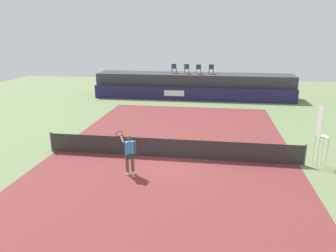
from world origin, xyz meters
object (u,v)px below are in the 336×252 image
(net_post_near, at_px, (51,142))
(tennis_player, at_px, (129,153))
(spectator_chair_right, at_px, (211,69))
(net_post_far, at_px, (305,155))
(spectator_chair_far_left, at_px, (174,68))
(spectator_chair_center, at_px, (198,69))
(umpire_chair, at_px, (321,133))
(tennis_ball, at_px, (183,119))
(spectator_chair_left, at_px, (187,68))

(net_post_near, height_order, tennis_player, tennis_player)
(spectator_chair_right, bearing_deg, net_post_far, -73.00)
(spectator_chair_right, bearing_deg, net_post_near, -117.19)
(spectator_chair_far_left, height_order, tennis_player, spectator_chair_far_left)
(net_post_near, bearing_deg, spectator_chair_center, 66.10)
(spectator_chair_far_left, height_order, umpire_chair, spectator_chair_far_left)
(net_post_far, height_order, tennis_player, tennis_player)
(net_post_near, height_order, tennis_ball, net_post_near)
(umpire_chair, xyz_separation_m, tennis_player, (-8.23, -2.08, -0.63))
(spectator_chair_far_left, bearing_deg, spectator_chair_center, -5.38)
(spectator_chair_far_left, height_order, spectator_chair_right, same)
(umpire_chair, relative_size, net_post_far, 2.76)
(tennis_ball, bearing_deg, net_post_near, -130.20)
(umpire_chair, bearing_deg, net_post_far, 177.74)
(spectator_chair_center, distance_m, net_post_near, 16.50)
(spectator_chair_center, relative_size, tennis_player, 0.50)
(spectator_chair_far_left, distance_m, spectator_chair_left, 1.19)
(spectator_chair_far_left, xyz_separation_m, spectator_chair_left, (1.19, -0.07, 0.00))
(spectator_chair_far_left, distance_m, tennis_ball, 8.59)
(net_post_near, bearing_deg, tennis_player, -24.03)
(net_post_far, distance_m, tennis_ball, 9.59)
(spectator_chair_center, xyz_separation_m, umpire_chair, (6.31, -14.97, -1.11))
(spectator_chair_center, relative_size, umpire_chair, 0.32)
(umpire_chair, xyz_separation_m, net_post_near, (-12.93, 0.02, -1.09))
(spectator_chair_left, distance_m, umpire_chair, 16.87)
(spectator_chair_far_left, xyz_separation_m, tennis_player, (0.35, -17.26, -1.73))
(umpire_chair, bearing_deg, tennis_ball, 133.59)
(umpire_chair, distance_m, tennis_ball, 10.07)
(tennis_ball, bearing_deg, spectator_chair_left, 93.87)
(umpire_chair, bearing_deg, spectator_chair_center, 112.85)
(spectator_chair_right, distance_m, tennis_ball, 8.55)
(spectator_chair_center, bearing_deg, net_post_far, -68.88)
(spectator_chair_left, bearing_deg, tennis_player, -92.79)
(spectator_chair_far_left, relative_size, umpire_chair, 0.32)
(tennis_player, xyz_separation_m, tennis_ball, (1.37, 9.28, -0.92))
(net_post_far, relative_size, tennis_player, 0.56)
(spectator_chair_center, bearing_deg, spectator_chair_left, 172.50)
(tennis_player, bearing_deg, net_post_far, 15.23)
(spectator_chair_center, height_order, tennis_player, spectator_chair_center)
(net_post_near, bearing_deg, umpire_chair, -0.09)
(spectator_chair_far_left, relative_size, tennis_player, 0.50)
(spectator_chair_far_left, xyz_separation_m, spectator_chair_center, (2.27, -0.21, 0.00))
(net_post_far, relative_size, tennis_ball, 14.71)
(net_post_far, bearing_deg, spectator_chair_center, 111.12)
(spectator_chair_left, distance_m, tennis_ball, 8.36)
(spectator_chair_center, distance_m, umpire_chair, 16.29)
(net_post_near, bearing_deg, spectator_chair_far_left, 73.99)
(spectator_chair_center, xyz_separation_m, spectator_chair_right, (1.15, 0.18, 0.00))
(spectator_chair_center, bearing_deg, umpire_chair, -67.15)
(spectator_chair_center, bearing_deg, spectator_chair_far_left, 174.62)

